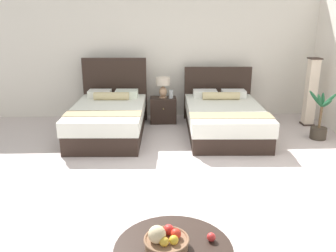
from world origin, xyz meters
TOP-DOWN VIEW (x-y plane):
  - ground_plane at (0.00, 0.00)m, footprint 10.20×10.04m
  - wall_back at (0.00, 3.22)m, footprint 10.20×0.12m
  - bed_near_window at (-1.07, 1.88)m, footprint 1.37×2.13m
  - bed_near_corner at (1.08, 1.88)m, footprint 1.46×2.21m
  - nightstand at (-0.04, 2.66)m, footprint 0.54×0.42m
  - table_lamp at (-0.04, 2.68)m, footprint 0.28×0.28m
  - vase at (0.12, 2.62)m, footprint 0.09×0.09m
  - fruit_bowl at (-0.17, -2.17)m, footprint 0.35×0.35m
  - loose_apple at (0.20, -2.10)m, footprint 0.07×0.07m
  - floor_lamp_corner at (2.90, 2.35)m, footprint 0.23×0.23m
  - potted_palm at (2.74, 1.50)m, footprint 0.47×0.50m

SIDE VIEW (x-z plane):
  - ground_plane at x=0.00m, z-range -0.02..0.00m
  - nightstand at x=-0.04m, z-range 0.00..0.52m
  - potted_palm at x=2.74m, z-range -0.18..0.72m
  - bed_near_corner at x=1.08m, z-range -0.25..0.86m
  - bed_near_window at x=-1.07m, z-range -0.33..0.98m
  - loose_apple at x=0.20m, z-range 0.48..0.55m
  - fruit_bowl at x=-0.17m, z-range 0.45..0.65m
  - vase at x=0.12m, z-range 0.52..0.69m
  - floor_lamp_corner at x=2.90m, z-range 0.00..1.36m
  - table_lamp at x=-0.04m, z-range 0.58..1.00m
  - wall_back at x=0.00m, z-range 0.00..2.76m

